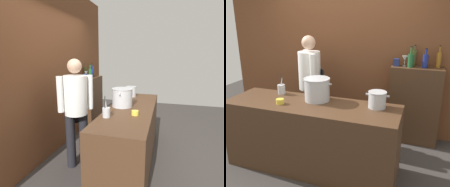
# 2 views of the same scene
# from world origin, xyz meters

# --- Properties ---
(ground_plane) EXTENTS (8.00, 8.00, 0.00)m
(ground_plane) POSITION_xyz_m (0.00, 0.00, 0.00)
(ground_plane) COLOR #383330
(brick_back_panel) EXTENTS (4.40, 0.10, 3.00)m
(brick_back_panel) POSITION_xyz_m (0.00, 1.40, 1.50)
(brick_back_panel) COLOR brown
(brick_back_panel) RESTS_ON ground_plane
(prep_counter) EXTENTS (2.21, 0.70, 0.90)m
(prep_counter) POSITION_xyz_m (0.00, 0.00, 0.45)
(prep_counter) COLOR #472D1C
(prep_counter) RESTS_ON ground_plane
(bar_cabinet) EXTENTS (0.76, 0.32, 1.21)m
(bar_cabinet) POSITION_xyz_m (1.19, 1.19, 0.61)
(bar_cabinet) COLOR #472D1C
(bar_cabinet) RESTS_ON ground_plane
(chef) EXTENTS (0.43, 0.45, 1.66)m
(chef) POSITION_xyz_m (-0.37, 0.77, 0.96)
(chef) COLOR black
(chef) RESTS_ON ground_plane
(stockpot_large) EXTENTS (0.39, 0.34, 0.29)m
(stockpot_large) POSITION_xyz_m (0.03, 0.15, 1.05)
(stockpot_large) COLOR #B7BABF
(stockpot_large) RESTS_ON prep_counter
(stockpot_small) EXTENTS (0.28, 0.22, 0.20)m
(stockpot_small) POSITION_xyz_m (0.80, 0.16, 1.00)
(stockpot_small) COLOR #B7BABF
(stockpot_small) RESTS_ON prep_counter
(utensil_crock) EXTENTS (0.10, 0.10, 0.29)m
(utensil_crock) POSITION_xyz_m (-0.55, 0.23, 0.97)
(utensil_crock) COLOR #B7BABF
(utensil_crock) RESTS_ON prep_counter
(butter_jar) EXTENTS (0.10, 0.10, 0.06)m
(butter_jar) POSITION_xyz_m (-0.36, -0.12, 0.93)
(butter_jar) COLOR yellow
(butter_jar) RESTS_ON prep_counter
(wine_bottle_cobalt) EXTENTS (0.08, 0.08, 0.29)m
(wine_bottle_cobalt) POSITION_xyz_m (1.29, 1.18, 1.31)
(wine_bottle_cobalt) COLOR navy
(wine_bottle_cobalt) RESTS_ON bar_cabinet
(wine_bottle_amber) EXTENTS (0.07, 0.07, 0.32)m
(wine_bottle_amber) POSITION_xyz_m (1.47, 1.25, 1.33)
(wine_bottle_amber) COLOR #8C5919
(wine_bottle_amber) RESTS_ON bar_cabinet
(wine_bottle_green) EXTENTS (0.08, 0.08, 0.31)m
(wine_bottle_green) POSITION_xyz_m (1.08, 1.14, 1.32)
(wine_bottle_green) COLOR #1E592D
(wine_bottle_green) RESTS_ON bar_cabinet
(wine_bottle_olive) EXTENTS (0.07, 0.07, 0.31)m
(wine_bottle_olive) POSITION_xyz_m (1.12, 1.29, 1.34)
(wine_bottle_olive) COLOR #475123
(wine_bottle_olive) RESTS_ON bar_cabinet
(wine_glass_wide) EXTENTS (0.08, 0.08, 0.16)m
(wine_glass_wide) POSITION_xyz_m (1.00, 1.21, 1.32)
(wine_glass_wide) COLOR silver
(wine_glass_wide) RESTS_ON bar_cabinet
(spice_tin_navy) EXTENTS (0.09, 0.09, 0.11)m
(spice_tin_navy) POSITION_xyz_m (0.88, 1.18, 1.27)
(spice_tin_navy) COLOR navy
(spice_tin_navy) RESTS_ON bar_cabinet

